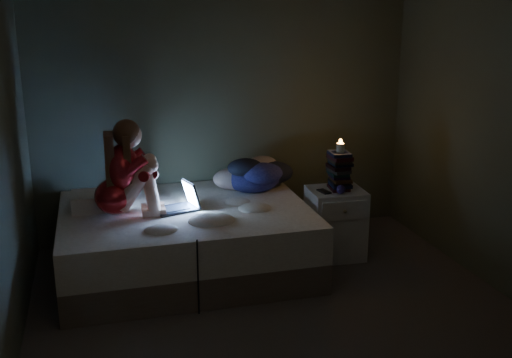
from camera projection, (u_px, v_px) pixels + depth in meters
name	position (u px, v px, depth m)	size (l,w,h in m)	color
floor	(286.00, 325.00, 4.35)	(3.60, 3.80, 0.02)	#4B4540
wall_back	(226.00, 103.00, 5.76)	(3.60, 0.02, 2.60)	#4A5140
wall_front	(452.00, 261.00, 2.22)	(3.60, 0.02, 2.60)	#4A5140
bed	(186.00, 240.00, 5.15)	(2.04, 1.53, 0.56)	beige
pillow	(100.00, 200.00, 5.07)	(0.46, 0.33, 0.13)	white
woman	(113.00, 169.00, 4.78)	(0.49, 0.32, 0.79)	maroon
laptop	(175.00, 196.00, 4.99)	(0.35, 0.25, 0.25)	black
clothes_pile	(253.00, 173.00, 5.55)	(0.53, 0.43, 0.32)	navy
nightstand	(335.00, 223.00, 5.44)	(0.47, 0.42, 0.63)	silver
book_stack	(339.00, 170.00, 5.32)	(0.19, 0.25, 0.34)	black
candle	(340.00, 147.00, 5.26)	(0.07, 0.07, 0.08)	beige
phone	(324.00, 192.00, 5.28)	(0.07, 0.14, 0.01)	black
blue_orb	(341.00, 189.00, 5.23)	(0.08, 0.08, 0.08)	navy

